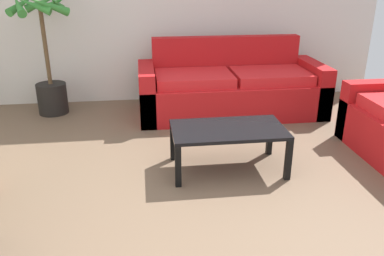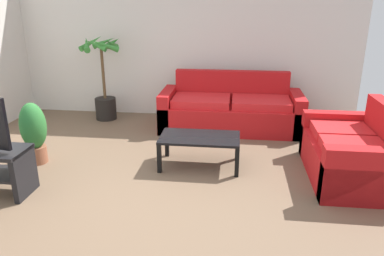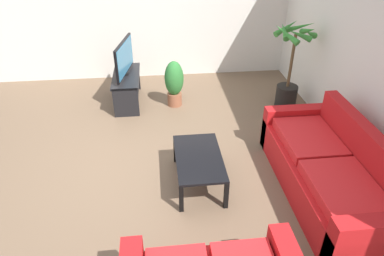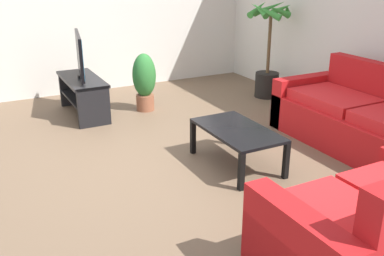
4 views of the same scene
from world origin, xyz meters
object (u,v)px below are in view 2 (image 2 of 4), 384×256
object	(u,v)px
couch_main	(231,111)
coffee_table	(200,140)
couch_loveseat	(352,154)
potted_palm	(104,84)
potted_plant_small	(34,131)

from	to	relation	value
couch_main	coffee_table	xyz separation A→B (m)	(-0.36, -1.50, 0.04)
couch_loveseat	potted_palm	world-z (taller)	potted_palm
potted_palm	potted_plant_small	world-z (taller)	potted_palm
couch_main	potted_palm	xyz separation A→B (m)	(-2.21, 0.27, 0.32)
potted_palm	couch_main	bearing A→B (deg)	-6.85
coffee_table	potted_plant_small	distance (m)	2.12
couch_loveseat	coffee_table	bearing A→B (deg)	176.63
potted_palm	potted_plant_small	distance (m)	1.95
coffee_table	potted_palm	world-z (taller)	potted_palm
potted_plant_small	couch_main	bearing A→B (deg)	33.86
couch_loveseat	potted_plant_small	bearing A→B (deg)	-179.27
coffee_table	potted_plant_small	world-z (taller)	potted_plant_small
couch_main	couch_loveseat	bearing A→B (deg)	-47.79
couch_main	coffee_table	distance (m)	1.54
coffee_table	couch_main	bearing A→B (deg)	76.65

